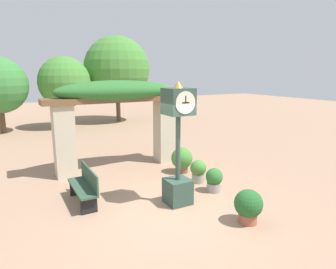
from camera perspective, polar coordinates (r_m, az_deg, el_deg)
The scene contains 9 objects.
ground_plane at distance 7.33m, azimuth 0.74°, elevation -14.13°, with size 60.00×60.00×0.00m, color #9E7A60.
pedestal_clock at distance 7.18m, azimuth 1.91°, elevation -1.70°, with size 0.62×0.67×3.02m.
pergola at distance 10.02m, azimuth -9.62°, elevation 5.48°, with size 4.71×1.21×2.96m.
potted_plant_near_left at distance 8.34m, azimuth 8.78°, elevation -8.47°, with size 0.47×0.47×0.65m.
potted_plant_near_right at distance 8.93m, azimuth 5.78°, elevation -6.82°, with size 0.48×0.48×0.68m.
potted_plant_far_left at distance 9.74m, azimuth 2.66°, elevation -4.72°, with size 0.70×0.70×0.83m.
potted_plant_far_right at distance 6.83m, azimuth 15.05°, elevation -12.93°, with size 0.62×0.62×0.75m.
park_bench at distance 7.80m, azimuth -15.59°, elevation -9.47°, with size 0.42×1.54×0.89m.
tree_line at distance 19.25m, azimuth -15.25°, elevation 10.97°, with size 10.43×4.53×5.54m.
Camera 1 is at (-3.24, -5.75, 3.20)m, focal length 32.00 mm.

